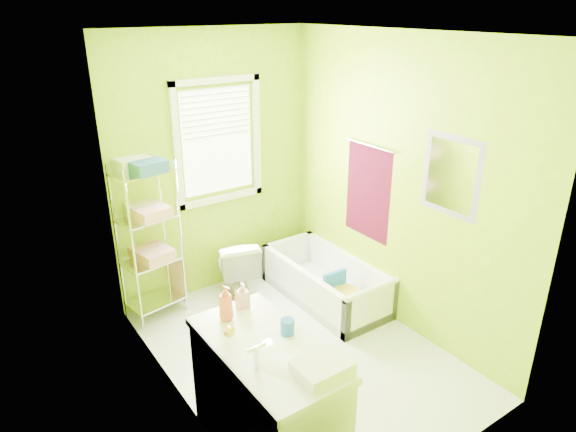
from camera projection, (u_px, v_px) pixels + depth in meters
ground at (299, 352)px, 4.43m from camera, size 2.90×2.90×0.00m
room_envelope at (301, 182)px, 3.83m from camera, size 2.14×2.94×2.62m
window at (218, 135)px, 4.92m from camera, size 0.92×0.05×1.22m
door at (252, 364)px, 2.74m from camera, size 0.09×0.80×2.00m
right_wall_decor at (398, 186)px, 4.45m from camera, size 0.04×1.48×1.17m
bathtub at (327, 287)px, 5.16m from camera, size 0.64×1.38×0.45m
toilet at (236, 268)px, 5.10m from camera, size 0.56×0.76×0.69m
vanity at (268, 396)px, 3.29m from camera, size 0.57×1.12×1.09m
wire_shelf_unit at (149, 223)px, 4.65m from camera, size 0.56×0.45×1.54m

